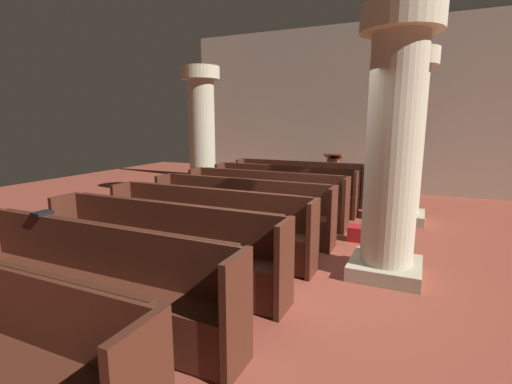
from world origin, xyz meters
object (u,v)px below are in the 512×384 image
lectern (333,177)px  kneeler_box_red (359,234)px  pew_row_2 (265,196)px  pillar_far_side (202,131)px  pew_row_4 (208,222)px  pillar_aisle_rear (394,142)px  pew_row_5 (162,243)px  pillar_aisle_side (407,134)px  pew_row_1 (284,187)px  pew_row_0 (298,180)px  pew_row_3 (241,207)px  hymn_book (42,213)px  pew_row_6 (90,276)px

lectern → kneeler_box_red: bearing=-70.8°
pew_row_2 → pillar_far_side: 3.00m
pew_row_4 → pillar_aisle_rear: bearing=8.7°
pew_row_5 → pillar_aisle_side: (2.39, 4.29, 1.16)m
pew_row_2 → pew_row_5: 3.09m
pew_row_4 → pillar_aisle_side: bearing=53.7°
pew_row_1 → pillar_aisle_side: size_ratio=0.98×
pew_row_4 → lectern: lectern is taller
pew_row_0 → pew_row_5: size_ratio=1.00×
pew_row_2 → kneeler_box_red: (1.86, -0.44, -0.39)m
pew_row_5 → pew_row_4: bearing=90.0°
pew_row_5 → pew_row_3: bearing=90.0°
pew_row_0 → pillar_far_side: bearing=-166.1°
pew_row_5 → pillar_aisle_rear: size_ratio=0.98×
pew_row_5 → lectern: 6.52m
pillar_aisle_side → pew_row_3: bearing=-137.0°
pillar_aisle_rear → pew_row_1: bearing=131.3°
hymn_book → kneeler_box_red: hymn_book is taller
pew_row_5 → hymn_book: hymn_book is taller
pew_row_0 → pew_row_5: same height
pillar_far_side → hymn_book: bearing=-74.6°
pew_row_0 → pew_row_4: bearing=-90.0°
pew_row_5 → pew_row_6: 1.03m
pillar_far_side → pew_row_5: bearing=-62.9°
pillar_far_side → kneeler_box_red: bearing=-24.5°
pew_row_1 → pillar_aisle_side: 2.66m
pew_row_2 → pew_row_3: (0.00, -1.03, 0.00)m
pew_row_2 → pew_row_5: bearing=-90.0°
kneeler_box_red → pew_row_2: bearing=166.8°
pew_row_1 → pew_row_2: bearing=-90.0°
pew_row_2 → pew_row_1: bearing=90.0°
pew_row_5 → pillar_aisle_side: bearing=60.9°
pew_row_0 → lectern: bearing=68.9°
pew_row_4 → pew_row_5: same height
pillar_aisle_rear → kneeler_box_red: bearing=112.7°
pew_row_2 → pew_row_0: bearing=90.0°
pew_row_2 → pew_row_4: 2.06m
pillar_far_side → kneeler_box_red: pillar_far_side is taller
pew_row_5 → hymn_book: bearing=-135.0°
pew_row_3 → hymn_book: size_ratio=17.12×
pew_row_3 → pillar_aisle_rear: 2.74m
pew_row_1 → pew_row_3: size_ratio=1.00×
hymn_book → pew_row_0: bearing=82.0°
pillar_aisle_side → lectern: pillar_aisle_side is taller
pillar_aisle_rear → pew_row_2: bearing=144.7°
pew_row_5 → pew_row_1: bearing=90.0°
pillar_aisle_side → hymn_book: size_ratio=17.40×
lectern → pew_row_5: bearing=-94.6°
pew_row_4 → hymn_book: size_ratio=17.12×
pillar_far_side → lectern: bearing=34.0°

